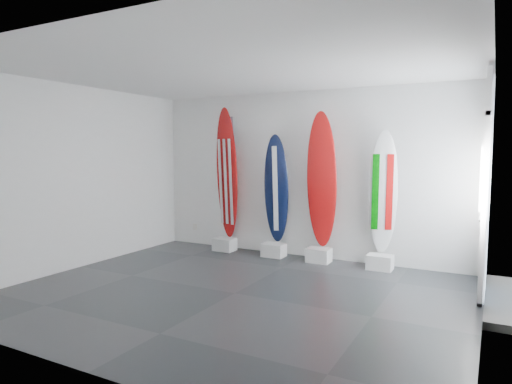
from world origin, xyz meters
The scene contains 16 objects.
floor centered at (0.00, 0.00, 0.00)m, with size 6.00×6.00×0.00m, color black.
ceiling centered at (0.00, 0.00, 3.00)m, with size 6.00×6.00×0.00m, color white.
wall_back centered at (0.00, 2.50, 1.50)m, with size 6.00×6.00×0.00m, color white.
wall_front centered at (0.00, -2.50, 1.50)m, with size 6.00×6.00×0.00m, color white.
wall_left centered at (-3.00, 0.00, 1.50)m, with size 5.00×5.00×0.00m, color white.
wall_right centered at (3.00, 0.00, 1.50)m, with size 5.00×5.00×0.00m, color white.
display_block_usa centered at (-1.53, 2.18, 0.12)m, with size 0.40×0.30×0.24m, color silver.
surfboard_usa centered at (-1.53, 2.28, 1.50)m, with size 0.57×0.08×2.52m, color #9C0D0D.
display_block_navy centered at (-0.47, 2.18, 0.12)m, with size 0.40×0.30×0.24m, color silver.
surfboard_navy centered at (-0.47, 2.28, 1.23)m, with size 0.45×0.08×2.00m, color black.
display_block_swiss centered at (0.40, 2.18, 0.12)m, with size 0.40×0.30×0.24m, color silver.
surfboard_swiss centered at (0.40, 2.28, 1.42)m, with size 0.54×0.08×2.37m, color #9C0D0D.
display_block_italy centered at (1.46, 2.18, 0.12)m, with size 0.40×0.30×0.24m, color silver.
surfboard_italy centered at (1.46, 2.28, 1.26)m, with size 0.46×0.08×2.04m, color silver.
wall_outlet centered at (-2.45, 2.48, 0.35)m, with size 0.09×0.02×0.13m, color silver.
glass_door centered at (2.97, 1.55, 1.43)m, with size 0.12×1.16×2.85m, color white, non-canonical shape.
Camera 1 is at (3.06, -5.12, 1.92)m, focal length 31.55 mm.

